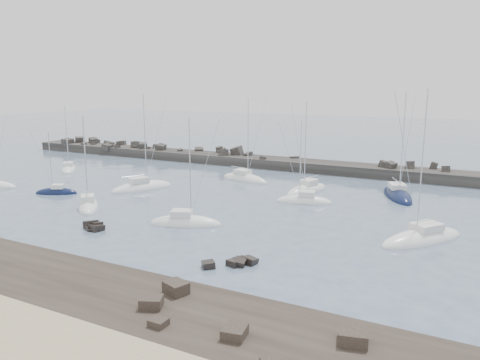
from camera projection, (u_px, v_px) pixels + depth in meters
name	position (u px, v px, depth m)	size (l,w,h in m)	color
ground	(172.00, 216.00, 57.87)	(400.00, 400.00, 0.00)	slate
rock_shelf	(19.00, 281.00, 38.67)	(140.00, 12.28, 1.84)	black
rock_cluster_near	(94.00, 227.00, 52.64)	(2.83, 2.30, 1.53)	black
rock_cluster_far	(235.00, 263.00, 42.14)	(4.34, 4.02, 1.34)	black
breakwater	(252.00, 164.00, 94.36)	(115.00, 7.26, 5.15)	#292724
sailboat_1	(69.00, 170.00, 88.93)	(7.65, 7.97, 13.35)	white
sailboat_2	(56.00, 193.00, 69.79)	(6.43, 4.55, 10.04)	#0D173A
sailboat_3	(142.00, 188.00, 72.76)	(7.17, 10.42, 15.92)	white
sailboat_4	(244.00, 179.00, 79.60)	(9.90, 5.14, 14.97)	white
sailboat_5	(88.00, 207.00, 61.84)	(7.45, 7.59, 13.03)	white
sailboat_6	(307.00, 191.00, 71.02)	(5.27, 9.71, 14.74)	white
sailboat_7	(185.00, 223.00, 54.29)	(8.79, 5.58, 13.43)	white
sailboat_8	(397.00, 196.00, 67.68)	(7.07, 10.69, 16.22)	#0D173A
sailboat_9	(304.00, 202.00, 64.45)	(8.00, 4.46, 12.24)	white
sailboat_11	(422.00, 239.00, 48.70)	(8.99, 10.63, 16.78)	white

